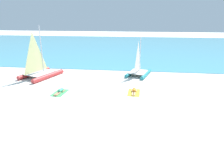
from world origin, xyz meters
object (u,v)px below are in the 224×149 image
object	(u,v)px
sailboat_red	(40,70)
towel_right	(134,93)
sunbather_left	(60,91)
sailboat_teal	(138,70)
towel_left	(60,93)
sunbather_right	(134,91)

from	to	relation	value
sailboat_red	towel_right	distance (m)	11.53
sunbather_left	sailboat_teal	bearing A→B (deg)	47.96
sailboat_red	towel_left	xyz separation A→B (m)	(4.03, -4.40, -0.87)
sunbather_right	towel_right	bearing A→B (deg)	-90.00
towel_right	sailboat_red	bearing A→B (deg)	161.94
sunbather_left	sunbather_right	size ratio (longest dim) A/B	1.00
sailboat_teal	towel_left	distance (m)	9.79
sailboat_red	sunbather_left	size ratio (longest dim) A/B	3.74
sailboat_teal	towel_right	size ratio (longest dim) A/B	2.46
sailboat_teal	sunbather_right	world-z (taller)	sailboat_teal
sailboat_red	sailboat_teal	world-z (taller)	sailboat_red
towel_left	sunbather_right	world-z (taller)	sunbather_right
towel_left	sailboat_teal	bearing A→B (deg)	41.03
towel_left	sunbather_left	distance (m)	0.14
towel_left	towel_right	xyz separation A→B (m)	(6.90, 0.84, 0.00)
sailboat_teal	sunbather_left	size ratio (longest dim) A/B	2.98
sailboat_red	towel_left	distance (m)	6.04
sailboat_red	towel_left	size ratio (longest dim) A/B	3.09
sailboat_teal	towel_left	size ratio (longest dim) A/B	2.46
sailboat_red	sunbather_left	world-z (taller)	sailboat_red
sailboat_red	sunbather_left	xyz separation A→B (m)	(4.04, -4.34, -0.74)
sailboat_red	sailboat_teal	distance (m)	11.58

